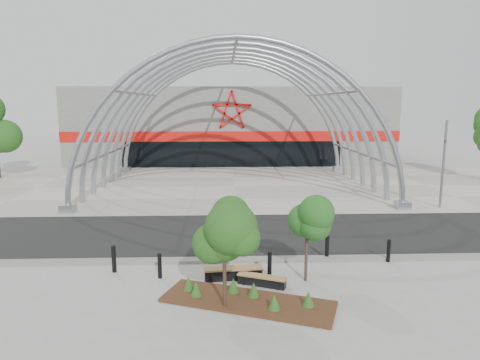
% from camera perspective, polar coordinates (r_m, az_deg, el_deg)
% --- Properties ---
extents(ground, '(140.00, 140.00, 0.00)m').
position_cam_1_polar(ground, '(17.96, 0.48, -10.47)').
color(ground, '#969791').
rests_on(ground, ground).
extents(road, '(140.00, 7.00, 0.02)m').
position_cam_1_polar(road, '(21.27, 0.05, -7.12)').
color(road, black).
rests_on(road, ground).
extents(forecourt, '(60.00, 17.00, 0.04)m').
position_cam_1_polar(forecourt, '(32.92, -0.74, -0.90)').
color(forecourt, '#9E998F').
rests_on(forecourt, ground).
extents(kerb, '(60.00, 0.50, 0.12)m').
position_cam_1_polar(kerb, '(17.71, 0.52, -10.57)').
color(kerb, slate).
rests_on(kerb, ground).
extents(arena_building, '(34.00, 15.24, 8.00)m').
position_cam_1_polar(arena_building, '(50.31, -1.26, 7.49)').
color(arena_building, slate).
rests_on(arena_building, ground).
extents(vault_canopy, '(20.80, 15.80, 20.36)m').
position_cam_1_polar(vault_canopy, '(32.92, -0.74, -0.90)').
color(vault_canopy, '#979CA1').
rests_on(vault_canopy, ground).
extents(planting_bed, '(5.78, 3.55, 0.59)m').
position_cam_1_polar(planting_bed, '(14.29, 0.75, -15.50)').
color(planting_bed, '#371D13').
rests_on(planting_bed, ground).
extents(signal_pole, '(0.29, 0.76, 5.37)m').
position_cam_1_polar(signal_pole, '(28.57, 25.49, 2.09)').
color(signal_pole, slate).
rests_on(signal_pole, ground).
extents(street_tree_0, '(1.63, 1.63, 3.71)m').
position_cam_1_polar(street_tree_0, '(13.02, -2.12, -6.19)').
color(street_tree_0, black).
rests_on(street_tree_0, ground).
extents(street_tree_1, '(1.31, 1.31, 3.11)m').
position_cam_1_polar(street_tree_1, '(15.36, 8.95, -5.43)').
color(street_tree_1, '#312619').
rests_on(street_tree_1, ground).
extents(bench_0, '(2.17, 0.66, 0.45)m').
position_cam_1_polar(bench_0, '(15.97, -0.88, -12.33)').
color(bench_0, black).
rests_on(bench_0, ground).
extents(bench_1, '(1.76, 1.02, 0.37)m').
position_cam_1_polar(bench_1, '(15.48, 2.93, -13.26)').
color(bench_1, black).
rests_on(bench_1, ground).
extents(bollard_0, '(0.17, 0.17, 1.04)m').
position_cam_1_polar(bollard_0, '(17.16, -16.47, -10.06)').
color(bollard_0, black).
rests_on(bollard_0, ground).
extents(bollard_1, '(0.15, 0.15, 0.94)m').
position_cam_1_polar(bollard_1, '(16.24, -10.65, -11.18)').
color(bollard_1, black).
rests_on(bollard_1, ground).
extents(bollard_2, '(0.16, 0.16, 0.99)m').
position_cam_1_polar(bollard_2, '(16.03, 3.97, -11.21)').
color(bollard_2, black).
rests_on(bollard_2, ground).
extents(bollard_3, '(0.16, 0.16, 0.99)m').
position_cam_1_polar(bollard_3, '(18.16, 11.53, -8.80)').
color(bollard_3, black).
rests_on(bollard_3, ground).
extents(bollard_4, '(0.15, 0.15, 0.93)m').
position_cam_1_polar(bollard_4, '(18.50, 19.20, -8.90)').
color(bollard_4, black).
rests_on(bollard_4, ground).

